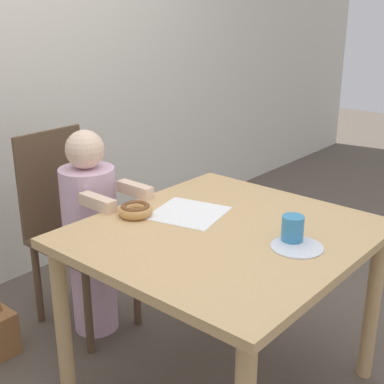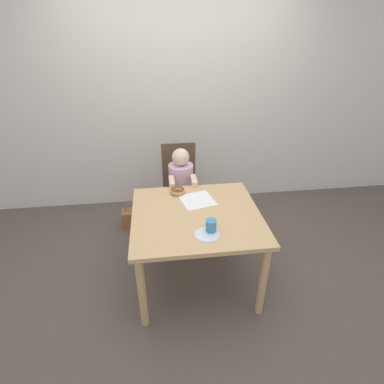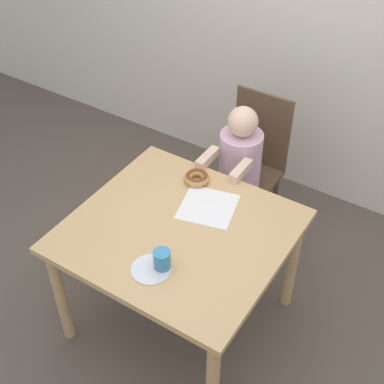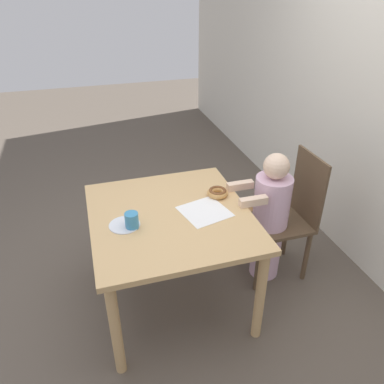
# 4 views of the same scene
# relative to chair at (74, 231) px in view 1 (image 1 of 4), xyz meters

# --- Properties ---
(dining_table) EXTENTS (1.02, 0.96, 0.70)m
(dining_table) POSITION_rel_chair_xyz_m (0.06, -0.85, 0.14)
(dining_table) COLOR tan
(dining_table) RESTS_ON ground_plane
(chair) EXTENTS (0.36, 0.45, 0.94)m
(chair) POSITION_rel_chair_xyz_m (0.00, 0.00, 0.00)
(chair) COLOR brown
(chair) RESTS_ON ground_plane
(child_figure) EXTENTS (0.26, 0.41, 0.98)m
(child_figure) POSITION_rel_chair_xyz_m (-0.00, -0.13, 0.02)
(child_figure) COLOR silver
(child_figure) RESTS_ON ground_plane
(donut) EXTENTS (0.14, 0.14, 0.05)m
(donut) POSITION_rel_chair_xyz_m (-0.06, -0.50, 0.26)
(donut) COLOR tan
(donut) RESTS_ON dining_table
(napkin) EXTENTS (0.33, 0.33, 0.00)m
(napkin) POSITION_rel_chair_xyz_m (0.09, -0.64, 0.24)
(napkin) COLOR white
(napkin) RESTS_ON dining_table
(cup) EXTENTS (0.08, 0.08, 0.10)m
(cup) POSITION_rel_chair_xyz_m (0.13, -1.09, 0.28)
(cup) COLOR teal
(cup) RESTS_ON dining_table
(plate) EXTENTS (0.18, 0.18, 0.01)m
(plate) POSITION_rel_chair_xyz_m (0.10, -1.13, 0.24)
(plate) COLOR silver
(plate) RESTS_ON dining_table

